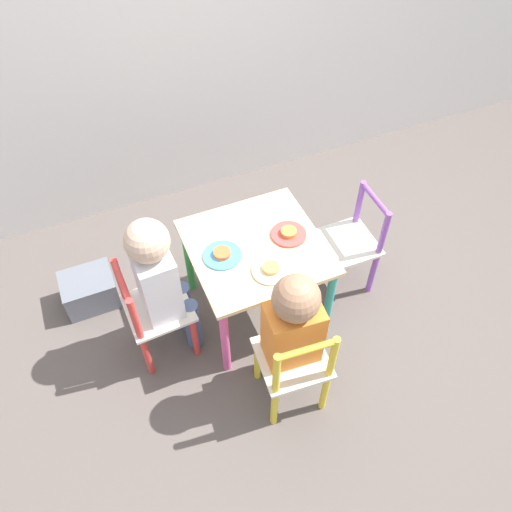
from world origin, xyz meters
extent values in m
plane|color=#5B514C|center=(0.00, 0.00, 0.00)|extent=(6.00, 6.00, 0.00)
cube|color=beige|center=(0.00, 0.00, 0.44)|extent=(0.54, 0.54, 0.02)
cylinder|color=#E5599E|center=(-0.24, -0.24, 0.22)|extent=(0.04, 0.04, 0.43)
cylinder|color=teal|center=(0.24, -0.24, 0.22)|extent=(0.04, 0.04, 0.43)
cylinder|color=green|center=(-0.24, 0.24, 0.22)|extent=(0.04, 0.04, 0.43)
cylinder|color=#387AD1|center=(0.24, 0.24, 0.22)|extent=(0.04, 0.04, 0.43)
cube|color=silver|center=(-0.04, -0.45, 0.28)|extent=(0.28, 0.28, 0.02)
cylinder|color=yellow|center=(0.08, -0.35, 0.14)|extent=(0.03, 0.03, 0.27)
cylinder|color=yellow|center=(-0.14, -0.33, 0.14)|extent=(0.03, 0.03, 0.27)
cylinder|color=yellow|center=(0.06, -0.56, 0.14)|extent=(0.03, 0.03, 0.27)
cylinder|color=yellow|center=(-0.16, -0.54, 0.14)|extent=(0.03, 0.03, 0.27)
cylinder|color=yellow|center=(0.06, -0.56, 0.40)|extent=(0.03, 0.03, 0.26)
cylinder|color=yellow|center=(-0.16, -0.54, 0.40)|extent=(0.03, 0.03, 0.26)
cylinder|color=yellow|center=(-0.05, -0.55, 0.52)|extent=(0.21, 0.04, 0.02)
cube|color=silver|center=(-0.45, -0.02, 0.28)|extent=(0.27, 0.27, 0.02)
cylinder|color=#DB3D38|center=(-0.34, -0.12, 0.14)|extent=(0.03, 0.03, 0.27)
cylinder|color=#DB3D38|center=(-0.35, 0.09, 0.14)|extent=(0.03, 0.03, 0.27)
cylinder|color=#DB3D38|center=(-0.55, -0.13, 0.14)|extent=(0.03, 0.03, 0.27)
cylinder|color=#DB3D38|center=(-0.56, 0.08, 0.14)|extent=(0.03, 0.03, 0.27)
cylinder|color=#DB3D38|center=(-0.55, -0.13, 0.40)|extent=(0.03, 0.03, 0.26)
cylinder|color=#DB3D38|center=(-0.56, 0.08, 0.40)|extent=(0.03, 0.03, 0.26)
cylinder|color=#DB3D38|center=(-0.55, -0.02, 0.52)|extent=(0.03, 0.21, 0.02)
cube|color=silver|center=(0.45, -0.01, 0.28)|extent=(0.27, 0.27, 0.02)
cylinder|color=#8E51BC|center=(0.35, 0.10, 0.14)|extent=(0.03, 0.03, 0.27)
cylinder|color=#8E51BC|center=(0.34, -0.11, 0.14)|extent=(0.03, 0.03, 0.27)
cylinder|color=#8E51BC|center=(0.56, 0.09, 0.14)|extent=(0.03, 0.03, 0.27)
cylinder|color=#8E51BC|center=(0.55, -0.12, 0.14)|extent=(0.03, 0.03, 0.27)
cylinder|color=#8E51BC|center=(0.56, 0.09, 0.40)|extent=(0.03, 0.03, 0.26)
cylinder|color=#8E51BC|center=(0.55, -0.12, 0.40)|extent=(0.03, 0.03, 0.26)
cylinder|color=#8E51BC|center=(0.55, -0.01, 0.52)|extent=(0.03, 0.21, 0.02)
cylinder|color=#7A6B5B|center=(0.02, -0.33, 0.14)|extent=(0.07, 0.07, 0.29)
cylinder|color=#7A6B5B|center=(-0.08, -0.32, 0.14)|extent=(0.07, 0.07, 0.29)
cube|color=orange|center=(-0.04, -0.43, 0.43)|extent=(0.21, 0.16, 0.28)
sphere|color=#A37556|center=(-0.04, -0.43, 0.64)|extent=(0.17, 0.17, 0.17)
cylinder|color=#4C608E|center=(-0.33, -0.06, 0.14)|extent=(0.07, 0.07, 0.29)
cylinder|color=#4C608E|center=(-0.33, 0.04, 0.14)|extent=(0.07, 0.07, 0.29)
cube|color=silver|center=(-0.43, -0.02, 0.45)|extent=(0.15, 0.21, 0.32)
sphere|color=#DBB293|center=(-0.43, -0.02, 0.68)|extent=(0.17, 0.17, 0.17)
cylinder|color=white|center=(0.00, -0.15, 0.46)|extent=(0.15, 0.15, 0.01)
cylinder|color=gold|center=(0.00, -0.15, 0.47)|extent=(0.07, 0.07, 0.02)
cylinder|color=#4C9EE0|center=(-0.15, 0.00, 0.46)|extent=(0.16, 0.16, 0.01)
cylinder|color=#CC6633|center=(-0.15, 0.00, 0.47)|extent=(0.07, 0.07, 0.02)
cylinder|color=#E54C47|center=(0.15, 0.00, 0.46)|extent=(0.15, 0.15, 0.01)
cylinder|color=#D6843D|center=(0.15, 0.00, 0.47)|extent=(0.07, 0.07, 0.02)
cube|color=slate|center=(-0.71, 0.35, 0.08)|extent=(0.24, 0.20, 0.16)
camera|label=1|loc=(-0.54, -1.26, 1.98)|focal=35.00mm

